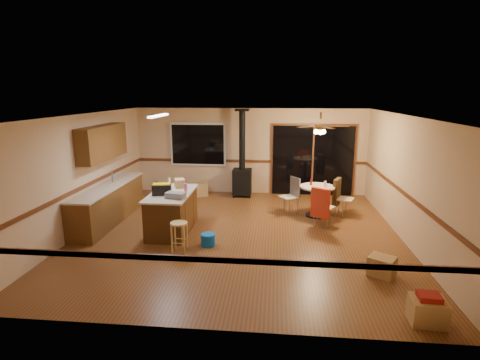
# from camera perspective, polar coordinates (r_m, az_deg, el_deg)

# --- Properties ---
(floor) EXTENTS (7.00, 7.00, 0.00)m
(floor) POSITION_cam_1_polar(r_m,az_deg,el_deg) (8.42, -0.20, -8.11)
(floor) COLOR brown
(floor) RESTS_ON ground
(ceiling) EXTENTS (7.00, 7.00, 0.00)m
(ceiling) POSITION_cam_1_polar(r_m,az_deg,el_deg) (7.86, -0.21, 9.84)
(ceiling) COLOR silver
(ceiling) RESTS_ON ground
(wall_back) EXTENTS (7.00, 0.00, 7.00)m
(wall_back) POSITION_cam_1_polar(r_m,az_deg,el_deg) (11.47, 1.53, 4.38)
(wall_back) COLOR tan
(wall_back) RESTS_ON ground
(wall_front) EXTENTS (7.00, 0.00, 7.00)m
(wall_front) POSITION_cam_1_polar(r_m,az_deg,el_deg) (4.72, -4.46, -8.78)
(wall_front) COLOR tan
(wall_front) RESTS_ON ground
(wall_left) EXTENTS (0.00, 7.00, 7.00)m
(wall_left) POSITION_cam_1_polar(r_m,az_deg,el_deg) (9.07, -22.78, 0.97)
(wall_left) COLOR tan
(wall_left) RESTS_ON ground
(wall_right) EXTENTS (0.00, 7.00, 7.00)m
(wall_right) POSITION_cam_1_polar(r_m,az_deg,el_deg) (8.45, 24.13, 0.01)
(wall_right) COLOR tan
(wall_right) RESTS_ON ground
(chair_rail) EXTENTS (7.00, 7.00, 0.08)m
(chair_rail) POSITION_cam_1_polar(r_m,az_deg,el_deg) (8.11, -0.20, -1.51)
(chair_rail) COLOR #572B15
(chair_rail) RESTS_ON ground
(window) EXTENTS (1.72, 0.10, 1.32)m
(window) POSITION_cam_1_polar(r_m,az_deg,el_deg) (11.61, -6.42, 5.41)
(window) COLOR black
(window) RESTS_ON ground
(sliding_door) EXTENTS (2.52, 0.10, 2.10)m
(sliding_door) POSITION_cam_1_polar(r_m,az_deg,el_deg) (11.49, 11.01, 2.89)
(sliding_door) COLOR black
(sliding_door) RESTS_ON ground
(lower_cabinets) EXTENTS (0.60, 3.00, 0.86)m
(lower_cabinets) POSITION_cam_1_polar(r_m,az_deg,el_deg) (9.58, -19.34, -3.50)
(lower_cabinets) COLOR brown
(lower_cabinets) RESTS_ON ground
(countertop) EXTENTS (0.64, 3.04, 0.04)m
(countertop) POSITION_cam_1_polar(r_m,az_deg,el_deg) (9.46, -19.55, -0.89)
(countertop) COLOR #C0AF95
(countertop) RESTS_ON lower_cabinets
(upper_cabinets) EXTENTS (0.35, 2.00, 0.80)m
(upper_cabinets) POSITION_cam_1_polar(r_m,az_deg,el_deg) (9.51, -20.21, 5.39)
(upper_cabinets) COLOR brown
(upper_cabinets) RESTS_ON ground
(kitchen_island) EXTENTS (0.88, 1.68, 0.90)m
(kitchen_island) POSITION_cam_1_polar(r_m,az_deg,el_deg) (8.54, -10.30, -4.80)
(kitchen_island) COLOR #472B11
(kitchen_island) RESTS_ON ground
(wood_stove) EXTENTS (0.55, 0.50, 2.52)m
(wood_stove) POSITION_cam_1_polar(r_m,az_deg,el_deg) (11.15, 0.33, 1.14)
(wood_stove) COLOR black
(wood_stove) RESTS_ON ground
(ceiling_fan) EXTENTS (0.24, 0.24, 0.55)m
(ceiling_fan) POSITION_cam_1_polar(r_m,az_deg,el_deg) (9.29, 12.13, 7.68)
(ceiling_fan) COLOR brown
(ceiling_fan) RESTS_ON ceiling
(fluorescent_strip) EXTENTS (0.10, 1.20, 0.04)m
(fluorescent_strip) POSITION_cam_1_polar(r_m,az_deg,el_deg) (8.52, -12.31, 9.54)
(fluorescent_strip) COLOR white
(fluorescent_strip) RESTS_ON ceiling
(toolbox_grey) EXTENTS (0.44, 0.31, 0.13)m
(toolbox_grey) POSITION_cam_1_polar(r_m,az_deg,el_deg) (7.94, -9.80, -2.31)
(toolbox_grey) COLOR slate
(toolbox_grey) RESTS_ON kitchen_island
(toolbox_black) EXTENTS (0.43, 0.28, 0.22)m
(toolbox_black) POSITION_cam_1_polar(r_m,az_deg,el_deg) (8.25, -11.83, -1.47)
(toolbox_black) COLOR black
(toolbox_black) RESTS_ON kitchen_island
(toolbox_yellow_lid) EXTENTS (0.39, 0.25, 0.03)m
(toolbox_yellow_lid) POSITION_cam_1_polar(r_m,az_deg,el_deg) (8.22, -11.87, -0.63)
(toolbox_yellow_lid) COLOR gold
(toolbox_yellow_lid) RESTS_ON toolbox_black
(box_on_island) EXTENTS (0.31, 0.36, 0.20)m
(box_on_island) POSITION_cam_1_polar(r_m,az_deg,el_deg) (8.82, -9.18, -0.48)
(box_on_island) COLOR #A57F49
(box_on_island) RESTS_ON kitchen_island
(bottle_dark) EXTENTS (0.09, 0.09, 0.25)m
(bottle_dark) POSITION_cam_1_polar(r_m,az_deg,el_deg) (8.44, -12.62, -1.07)
(bottle_dark) COLOR black
(bottle_dark) RESTS_ON kitchen_island
(bottle_pink) EXTENTS (0.08, 0.08, 0.21)m
(bottle_pink) POSITION_cam_1_polar(r_m,az_deg,el_deg) (8.32, -8.31, -1.23)
(bottle_pink) COLOR #D84C8C
(bottle_pink) RESTS_ON kitchen_island
(bottle_white) EXTENTS (0.07, 0.07, 0.16)m
(bottle_white) POSITION_cam_1_polar(r_m,az_deg,el_deg) (9.13, -10.69, -0.20)
(bottle_white) COLOR white
(bottle_white) RESTS_ON kitchen_island
(bar_stool) EXTENTS (0.36, 0.36, 0.61)m
(bar_stool) POSITION_cam_1_polar(r_m,az_deg,el_deg) (7.49, -9.22, -8.58)
(bar_stool) COLOR tan
(bar_stool) RESTS_ON floor
(blue_bucket) EXTENTS (0.30, 0.30, 0.25)m
(blue_bucket) POSITION_cam_1_polar(r_m,az_deg,el_deg) (7.77, -4.88, -9.05)
(blue_bucket) COLOR blue
(blue_bucket) RESTS_ON floor
(dining_table) EXTENTS (0.86, 0.86, 0.78)m
(dining_table) POSITION_cam_1_polar(r_m,az_deg,el_deg) (9.59, 11.64, -2.37)
(dining_table) COLOR black
(dining_table) RESTS_ON ground
(glass_red) EXTENTS (0.07, 0.07, 0.15)m
(glass_red) POSITION_cam_1_polar(r_m,az_deg,el_deg) (9.59, 10.78, -0.31)
(glass_red) COLOR #590C14
(glass_red) RESTS_ON dining_table
(glass_cream) EXTENTS (0.08, 0.08, 0.15)m
(glass_cream) POSITION_cam_1_polar(r_m,az_deg,el_deg) (9.49, 12.84, -0.58)
(glass_cream) COLOR beige
(glass_cream) RESTS_ON dining_table
(chair_left) EXTENTS (0.56, 0.56, 0.51)m
(chair_left) POSITION_cam_1_polar(r_m,az_deg,el_deg) (9.68, 7.96, -1.71)
(chair_left) COLOR tan
(chair_left) RESTS_ON ground
(chair_near) EXTENTS (0.61, 0.62, 0.70)m
(chair_near) POSITION_cam_1_polar(r_m,az_deg,el_deg) (8.76, 12.21, -3.43)
(chair_near) COLOR tan
(chair_near) RESTS_ON ground
(chair_right) EXTENTS (0.59, 0.56, 0.70)m
(chair_right) POSITION_cam_1_polar(r_m,az_deg,el_deg) (9.76, 14.69, -1.85)
(chair_right) COLOR tan
(chair_right) RESTS_ON ground
(box_under_window) EXTENTS (0.61, 0.56, 0.39)m
(box_under_window) POSITION_cam_1_polar(r_m,az_deg,el_deg) (11.41, -6.30, -1.41)
(box_under_window) COLOR #A57F49
(box_under_window) RESTS_ON floor
(box_corner_a) EXTENTS (0.48, 0.41, 0.35)m
(box_corner_a) POSITION_cam_1_polar(r_m,az_deg,el_deg) (5.95, 26.68, -17.40)
(box_corner_a) COLOR #A57F49
(box_corner_a) RESTS_ON floor
(box_corner_b) EXTENTS (0.54, 0.52, 0.33)m
(box_corner_b) POSITION_cam_1_polar(r_m,az_deg,el_deg) (6.99, 20.79, -12.17)
(box_corner_b) COLOR #A57F49
(box_corner_b) RESTS_ON floor
(box_small_red) EXTENTS (0.31, 0.26, 0.08)m
(box_small_red) POSITION_cam_1_polar(r_m,az_deg,el_deg) (5.85, 26.90, -15.59)
(box_small_red) COLOR maroon
(box_small_red) RESTS_ON box_corner_a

